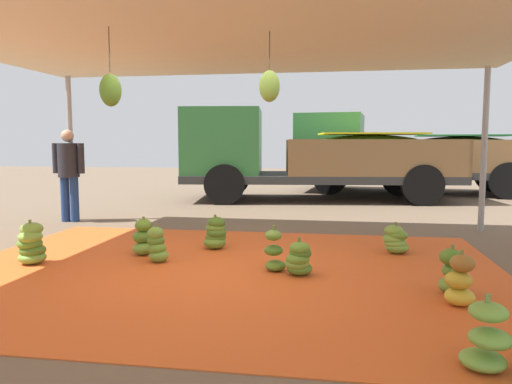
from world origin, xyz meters
The scene contains 16 objects.
ground_plane centered at (0.00, 3.00, 0.00)m, with size 40.00×40.00×0.00m, color brown.
tarp_orange centered at (0.00, 0.00, 0.01)m, with size 6.61×5.05×0.01m, color #E05B23.
tent_canopy centered at (0.00, -0.09, 2.76)m, with size 8.00×7.00×2.85m.
banana_bunch_1 centered at (-0.92, 0.27, 0.22)m, with size 0.34×0.33×0.49m.
banana_bunch_2 centered at (2.48, -0.51, 0.22)m, with size 0.37×0.37×0.50m.
banana_bunch_3 centered at (0.61, 0.07, 0.23)m, with size 0.30×0.28×0.55m.
banana_bunch_4 centered at (2.46, -0.88, 0.23)m, with size 0.36×0.36×0.52m.
banana_bunch_6 centered at (2.14, 1.28, 0.19)m, with size 0.45×0.45×0.43m.
banana_bunch_7 centered at (2.31, -2.24, 0.22)m, with size 0.40×0.42×0.53m.
banana_bunch_8 centered at (-1.26, 0.63, 0.23)m, with size 0.38×0.39×0.52m.
banana_bunch_9 centered at (0.91, -0.07, 0.19)m, with size 0.42×0.41×0.44m.
banana_bunch_10 centered at (-0.37, 1.16, 0.23)m, with size 0.41×0.42×0.49m.
banana_bunch_11 centered at (-2.43, -0.08, 0.25)m, with size 0.44×0.44×0.56m.
cargo_truck_main centered at (0.57, 7.45, 1.20)m, with size 7.30×3.19×2.40m.
cargo_truck_far centered at (3.32, 9.87, 1.20)m, with size 7.24×3.18×2.40m.
worker_0 centered at (-3.75, 3.11, 1.03)m, with size 0.65×0.40×1.77m.
Camera 1 is at (1.30, -5.56, 1.52)m, focal length 34.32 mm.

